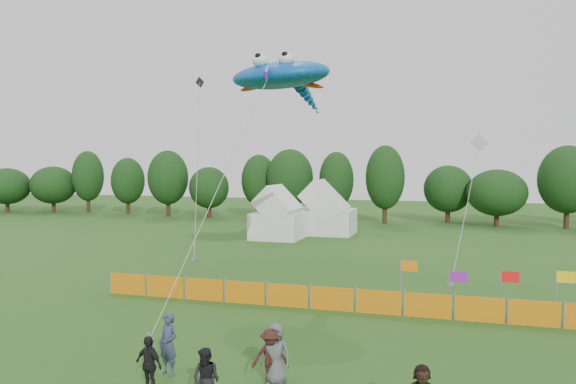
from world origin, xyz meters
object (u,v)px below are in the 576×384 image
(barrier_fence, at_px, (332,299))
(spectator_c, at_px, (271,357))
(tent_left, at_px, (278,217))
(stingray_kite, at_px, (283,77))
(tent_right, at_px, (325,213))
(spectator_e, at_px, (276,354))
(spectator_b, at_px, (206,380))
(spectator_d, at_px, (149,364))
(spectator_a, at_px, (168,344))

(barrier_fence, bearing_deg, spectator_c, -89.38)
(barrier_fence, distance_m, spectator_c, 8.46)
(tent_left, height_order, stingray_kite, stingray_kite)
(tent_right, relative_size, spectator_e, 2.93)
(spectator_b, relative_size, spectator_d, 1.02)
(tent_right, height_order, spectator_b, tent_right)
(barrier_fence, xyz_separation_m, spectator_d, (-2.96, -9.91, 0.29))
(tent_right, distance_m, spectator_a, 33.75)
(tent_right, bearing_deg, spectator_a, -84.81)
(tent_left, relative_size, spectator_b, 2.51)
(tent_right, distance_m, stingray_kite, 22.84)
(tent_left, bearing_deg, barrier_fence, -66.24)
(spectator_b, bearing_deg, stingray_kite, 107.81)
(spectator_a, bearing_deg, stingray_kite, 107.84)
(spectator_a, xyz_separation_m, spectator_e, (3.29, 0.24, -0.04))
(spectator_a, relative_size, spectator_e, 1.05)
(spectator_d, relative_size, stingray_kite, 0.09)
(spectator_e, bearing_deg, tent_right, 102.27)
(barrier_fence, bearing_deg, spectator_b, -95.21)
(barrier_fence, relative_size, spectator_a, 11.88)
(barrier_fence, height_order, stingray_kite, stingray_kite)
(spectator_a, distance_m, spectator_e, 3.30)
(tent_left, xyz_separation_m, spectator_e, (9.40, -29.23, -0.92))
(spectator_e, bearing_deg, barrier_fence, 92.84)
(tent_left, relative_size, spectator_d, 2.55)
(spectator_a, bearing_deg, tent_left, 117.79)
(tent_right, xyz_separation_m, barrier_fence, (6.14, -25.04, -1.34))
(barrier_fence, xyz_separation_m, spectator_e, (0.19, -8.31, 0.38))
(spectator_d, xyz_separation_m, stingray_kite, (-0.53, 14.06, 9.88))
(tent_right, xyz_separation_m, spectator_e, (6.34, -33.35, -0.96))
(spectator_e, relative_size, stingray_kite, 0.10)
(stingray_kite, bearing_deg, spectator_a, -88.23)
(tent_right, bearing_deg, spectator_c, -79.45)
(tent_left, height_order, tent_right, tent_right)
(spectator_d, distance_m, stingray_kite, 17.20)
(spectator_c, bearing_deg, tent_right, 82.79)
(tent_right, bearing_deg, spectator_e, -79.24)
(barrier_fence, bearing_deg, spectator_d, -106.61)
(tent_right, xyz_separation_m, stingray_kite, (2.66, -20.89, 8.84))
(spectator_d, bearing_deg, spectator_c, 41.66)
(spectator_c, bearing_deg, barrier_fence, 72.87)
(spectator_a, relative_size, spectator_b, 1.14)
(spectator_a, relative_size, spectator_d, 1.16)
(tent_right, relative_size, spectator_c, 3.15)
(spectator_e, bearing_deg, spectator_c, -124.28)
(spectator_b, xyz_separation_m, spectator_e, (1.15, 2.17, 0.07))
(barrier_fence, xyz_separation_m, spectator_b, (-0.96, -10.48, 0.31))
(spectator_e, distance_m, stingray_kite, 16.27)
(tent_right, height_order, barrier_fence, tent_right)
(tent_left, height_order, spectator_a, tent_left)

